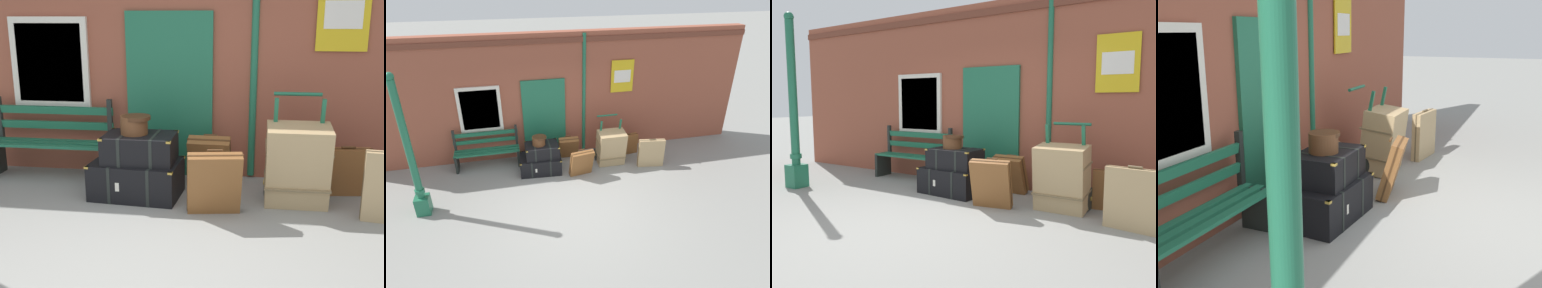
% 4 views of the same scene
% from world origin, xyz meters
% --- Properties ---
extents(ground_plane, '(60.00, 60.00, 0.00)m').
position_xyz_m(ground_plane, '(0.00, 0.00, 0.00)').
color(ground_plane, gray).
extents(brick_facade, '(10.40, 0.35, 3.20)m').
position_xyz_m(brick_facade, '(-0.01, 2.60, 1.60)').
color(brick_facade, brown).
rests_on(brick_facade, ground).
extents(lamp_post, '(0.28, 0.28, 2.99)m').
position_xyz_m(lamp_post, '(-3.05, 0.53, 1.14)').
color(lamp_post, '#1E6647').
rests_on(lamp_post, ground).
extents(platform_bench, '(1.60, 0.43, 1.01)m').
position_xyz_m(platform_bench, '(-1.75, 2.16, 0.44)').
color(platform_bench, '#1E6647').
rests_on(platform_bench, ground).
extents(steamer_trunk_base, '(1.05, 0.72, 0.43)m').
position_xyz_m(steamer_trunk_base, '(-0.48, 1.60, 0.21)').
color(steamer_trunk_base, black).
rests_on(steamer_trunk_base, ground).
extents(steamer_trunk_middle, '(0.81, 0.56, 0.33)m').
position_xyz_m(steamer_trunk_middle, '(-0.43, 1.60, 0.58)').
color(steamer_trunk_middle, black).
rests_on(steamer_trunk_middle, steamer_trunk_base).
extents(round_hatbox, '(0.35, 0.33, 0.21)m').
position_xyz_m(round_hatbox, '(-0.49, 1.62, 0.86)').
color(round_hatbox, brown).
rests_on(round_hatbox, steamer_trunk_middle).
extents(porters_trolley, '(0.71, 0.59, 1.20)m').
position_xyz_m(porters_trolley, '(1.34, 1.76, 0.27)').
color(porters_trolley, black).
rests_on(porters_trolley, ground).
extents(large_brown_trunk, '(0.70, 0.53, 0.92)m').
position_xyz_m(large_brown_trunk, '(1.34, 1.58, 0.46)').
color(large_brown_trunk, tan).
rests_on(large_brown_trunk, ground).
extents(suitcase_caramel, '(0.57, 0.22, 0.59)m').
position_xyz_m(suitcase_caramel, '(1.94, 1.99, 0.28)').
color(suitcase_caramel, brown).
rests_on(suitcase_caramel, ground).
extents(suitcase_olive, '(0.53, 0.41, 0.64)m').
position_xyz_m(suitcase_olive, '(0.32, 2.09, 0.32)').
color(suitcase_olive, brown).
rests_on(suitcase_olive, ground).
extents(suitcase_charcoal, '(0.60, 0.41, 0.72)m').
position_xyz_m(suitcase_charcoal, '(0.46, 1.17, 0.35)').
color(suitcase_charcoal, brown).
rests_on(suitcase_charcoal, ground).
extents(suitcase_umber, '(0.66, 0.23, 0.77)m').
position_xyz_m(suitcase_umber, '(2.30, 1.23, 0.37)').
color(suitcase_umber, tan).
rests_on(suitcase_umber, ground).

